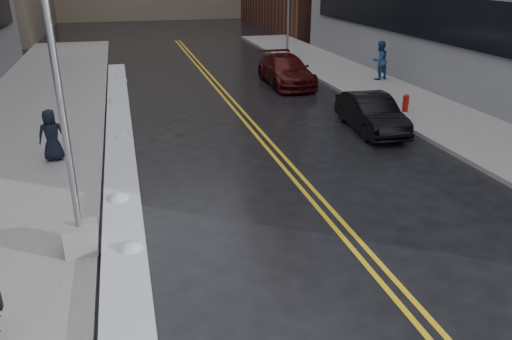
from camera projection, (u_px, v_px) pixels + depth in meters
ground at (258, 287)px, 9.60m from camera, size 160.00×160.00×0.00m
sidewalk_west at (21, 143)px, 17.14m from camera, size 5.50×50.00×0.15m
sidewalk_east at (426, 111)px, 20.89m from camera, size 4.00×50.00×0.15m
lane_line_left at (249, 127)px, 19.10m from camera, size 0.12×50.00×0.01m
lane_line_right at (257, 126)px, 19.17m from camera, size 0.12×50.00×0.01m
snow_ridge at (120, 151)px, 16.10m from camera, size 0.90×30.00×0.34m
lamppost at (67, 144)px, 9.64m from camera, size 0.65×0.65×7.62m
fire_hydrant at (406, 102)px, 20.48m from camera, size 0.26×0.26×0.73m
traffic_signal at (288, 5)px, 31.79m from camera, size 0.16×0.20×6.00m
pedestrian_c at (52, 135)px, 15.17m from camera, size 0.83×0.58×1.60m
pedestrian_east at (380, 60)px, 26.10m from camera, size 1.17×1.04×2.00m
car_black at (371, 113)px, 18.44m from camera, size 1.71×4.19×1.35m
car_maroon at (286, 70)px, 25.64m from camera, size 2.21×5.19×1.49m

